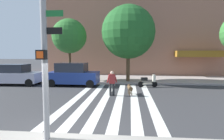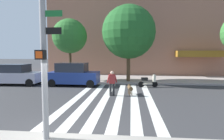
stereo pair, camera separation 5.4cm
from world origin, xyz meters
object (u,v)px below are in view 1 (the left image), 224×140
dog_on_leash (130,88)px  parked_car_near_curb (15,75)px  street_tree_middle (128,32)px  street_tree_nearest (69,36)px  traffic_light_pole (43,28)px  parked_scooter (148,81)px  pedestrian_dog_walker (112,82)px  parked_car_behind_first (73,75)px

dog_on_leash → parked_car_near_curb: bearing=163.1°
street_tree_middle → street_tree_nearest: bearing=178.7°
traffic_light_pole → dog_on_leash: (2.55, 7.37, -3.08)m
parked_scooter → street_tree_middle: (-1.66, 2.26, 4.29)m
street_tree_nearest → dog_on_leash: size_ratio=5.24×
traffic_light_pole → pedestrian_dog_walker: (1.37, 6.88, -2.59)m
parked_scooter → pedestrian_dog_walker: pedestrian_dog_walker is taller
parked_car_behind_first → street_tree_nearest: size_ratio=0.71×
street_tree_middle → dog_on_leash: bearing=-88.0°
traffic_light_pole → parked_car_near_curb: (-7.66, 10.47, -2.63)m
traffic_light_pole → parked_car_behind_first: bearing=102.5°
traffic_light_pole → pedestrian_dog_walker: traffic_light_pole is taller
street_tree_nearest → dog_on_leash: bearing=-42.2°
parked_scooter → street_tree_nearest: street_tree_nearest is taller
parked_car_near_curb → parked_scooter: 11.68m
traffic_light_pole → parked_car_behind_first: 11.03m
traffic_light_pole → parked_car_near_curb: bearing=126.2°
street_tree_middle → dog_on_leash: street_tree_middle is taller
street_tree_nearest → street_tree_middle: street_tree_middle is taller
traffic_light_pole → street_tree_middle: 12.86m
traffic_light_pole → street_tree_nearest: 13.18m
parked_scooter → street_tree_nearest: bearing=162.0°
parked_scooter → dog_on_leash: (-1.47, -2.96, -0.03)m
dog_on_leash → street_tree_nearest: bearing=137.8°
parked_scooter → dog_on_leash: size_ratio=1.42×
parked_car_behind_first → street_tree_middle: size_ratio=0.60×
traffic_light_pole → parked_car_near_curb: traffic_light_pole is taller
street_tree_middle → pedestrian_dog_walker: bearing=-99.9°
parked_car_behind_first → street_tree_nearest: street_tree_nearest is taller
parked_car_behind_first → dog_on_leash: parked_car_behind_first is taller
parked_car_near_curb → street_tree_nearest: (4.32, 2.24, 3.56)m
parked_car_near_curb → street_tree_middle: 10.95m
street_tree_middle → dog_on_leash: size_ratio=6.24×
traffic_light_pole → dog_on_leash: traffic_light_pole is taller
traffic_light_pole → parked_scooter: (4.02, 10.32, -3.04)m
parked_car_near_curb → parked_scooter: size_ratio=2.74×
street_tree_middle → parked_scooter: bearing=-53.8°
parked_car_near_curb → street_tree_middle: (10.02, 2.11, 3.88)m
parked_car_near_curb → pedestrian_dog_walker: parked_car_near_curb is taller
pedestrian_dog_walker → parked_car_near_curb: bearing=158.3°
parked_car_near_curb → parked_car_behind_first: 5.33m
traffic_light_pole → street_tree_middle: street_tree_middle is taller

